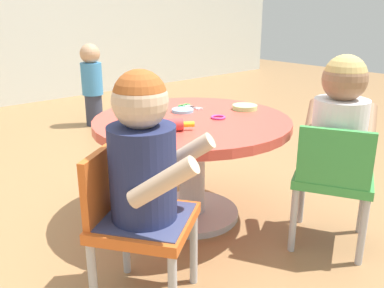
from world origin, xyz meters
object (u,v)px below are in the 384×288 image
craft_table (192,143)px  child_chair_right (333,178)px  seated_child_right (340,121)px  toddler_standing (92,82)px  craft_scissors (188,106)px  child_chair_left (135,219)px  rolling_pin (166,125)px  seated_child_left (144,154)px

craft_table → child_chair_right: (0.25, -0.57, -0.06)m
seated_child_right → toddler_standing: 2.31m
child_chair_right → craft_scissors: bearing=99.5°
child_chair_left → child_chair_right: bearing=-17.2°
craft_table → rolling_pin: rolling_pin is taller
craft_table → toddler_standing: bearing=75.8°
rolling_pin → child_chair_left: bearing=-142.8°
seated_child_right → craft_table: bearing=117.9°
seated_child_left → rolling_pin: size_ratio=2.52×
craft_table → seated_child_right: size_ratio=1.73×
seated_child_right → toddler_standing: bearing=86.2°
seated_child_right → rolling_pin: (-0.50, 0.47, -0.02)m
craft_table → rolling_pin: 0.27m
seated_child_left → child_chair_right: bearing=-15.4°
seated_child_right → craft_scissors: size_ratio=3.72×
child_chair_left → child_chair_right: 0.82m
rolling_pin → seated_child_left: bearing=-137.2°
craft_table → child_chair_right: 0.62m
child_chair_left → seated_child_left: size_ratio=1.05×
seated_child_right → toddler_standing: seated_child_right is taller
child_chair_left → craft_scissors: child_chair_left is taller
seated_child_left → seated_child_right: size_ratio=1.00×
seated_child_left → child_chair_right: (0.76, -0.21, -0.23)m
craft_scissors → craft_table: bearing=-126.2°
seated_child_right → seated_child_left: bearing=166.5°
craft_table → seated_child_left: seated_child_left is taller
craft_table → craft_scissors: (0.13, 0.18, 0.12)m
craft_table → rolling_pin: size_ratio=4.35×
craft_table → seated_child_left: bearing=-144.9°
seated_child_right → rolling_pin: seated_child_right is taller
rolling_pin → seated_child_right: bearing=-43.1°
child_chair_left → seated_child_right: bearing=-15.3°
toddler_standing → rolling_pin: toddler_standing is taller
craft_table → child_chair_right: size_ratio=1.64×
craft_table → child_chair_left: (-0.53, -0.32, -0.06)m
child_chair_right → craft_scissors: (-0.12, 0.74, 0.18)m
craft_table → rolling_pin: (-0.21, -0.08, 0.14)m
child_chair_left → rolling_pin: (0.32, 0.24, 0.20)m
child_chair_left → toddler_standing: bearing=64.9°
toddler_standing → craft_scissors: toddler_standing is taller
toddler_standing → seated_child_right: bearing=-93.8°
child_chair_right → seated_child_right: bearing=27.4°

